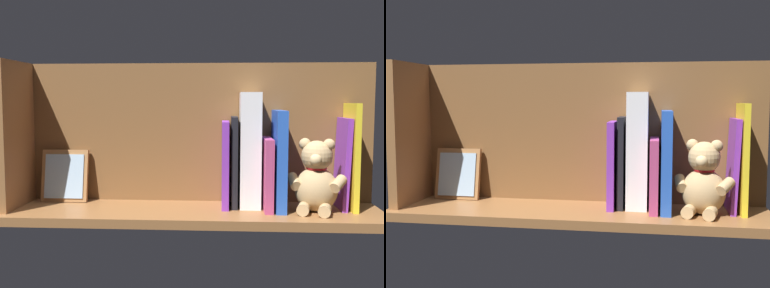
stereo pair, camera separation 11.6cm
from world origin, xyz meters
TOP-DOWN VIEW (x-y plane):
  - ground_plane at (0.00, 0.00)cm, footprint 93.04×24.28cm
  - shelf_back_panel at (0.00, -9.89)cm, footprint 93.04×1.50cm
  - shelf_side_divider at (44.52, 0.00)cm, footprint 2.40×18.28cm
  - book_0 at (-39.17, -2.67)cm, footprint 1.37×12.14cm
  - book_1 at (-37.25, -3.15)cm, footprint 2.13×11.18cm
  - teddy_bear at (-30.06, 1.31)cm, footprint 13.89×13.14cm
  - book_2 at (-21.42, -1.45)cm, footprint 2.47×14.58cm
  - book_3 at (-18.58, -1.55)cm, footprint 2.06×14.38cm
  - dictionary_thick_white at (-14.41, -3.59)cm, footprint 5.13×10.10cm
  - book_4 at (-10.47, -3.60)cm, footprint 1.59×10.28cm
  - book_5 at (-8.23, -2.98)cm, footprint 1.80×11.51cm
  - picture_frame_leaning at (34.34, -6.42)cm, footprint 12.29×4.05cm

SIDE VIEW (x-z plane):
  - ground_plane at x=0.00cm, z-range -2.20..0.00cm
  - picture_frame_leaning at x=34.34cm, z-range -0.12..13.72cm
  - teddy_bear at x=-30.06cm, z-range -1.06..16.67cm
  - book_3 at x=-18.58cm, z-range 0.00..17.57cm
  - book_5 at x=-8.23cm, z-range 0.00..21.59cm
  - book_1 at x=-37.25cm, z-range -0.02..22.51cm
  - book_4 at x=-10.47cm, z-range 0.00..22.73cm
  - book_2 at x=-21.42cm, z-range 0.00..24.38cm
  - book_0 at x=-39.17cm, z-range 0.00..26.12cm
  - dictionary_thick_white at x=-14.41cm, z-range 0.00..28.80cm
  - shelf_back_panel at x=0.00cm, z-range 0.00..36.54cm
  - shelf_side_divider at x=44.52cm, z-range 0.00..36.54cm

